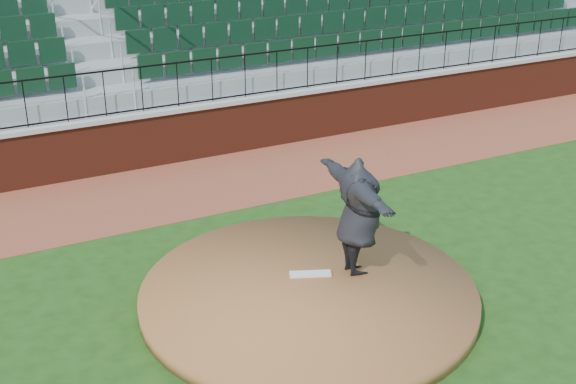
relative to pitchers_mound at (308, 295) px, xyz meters
name	(u,v)px	position (x,y,z in m)	size (l,w,h in m)	color
ground	(330,300)	(0.34, -0.12, -0.12)	(90.00, 90.00, 0.00)	#1B4012
warning_track	(207,183)	(0.34, 5.28, -0.12)	(34.00, 3.20, 0.01)	brown
field_wall	(181,135)	(0.34, 6.88, 0.47)	(34.00, 0.35, 1.20)	maroon
wall_cap	(179,108)	(0.34, 6.88, 1.12)	(34.00, 0.45, 0.10)	#B7B7B7
wall_railing	(178,85)	(0.34, 6.88, 1.67)	(34.00, 0.05, 1.00)	black
seating_stands	(140,39)	(0.34, 9.61, 2.18)	(34.00, 5.10, 4.60)	gray
concourse_wall	(110,4)	(0.34, 12.41, 2.62)	(34.00, 0.50, 5.50)	maroon
pitchers_mound	(308,295)	(0.00, 0.00, 0.00)	(5.33, 5.33, 0.25)	brown
pitching_rubber	(310,274)	(0.22, 0.35, 0.15)	(0.67, 0.17, 0.04)	white
pitcher	(358,216)	(0.95, 0.11, 1.13)	(2.47, 0.67, 2.01)	black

